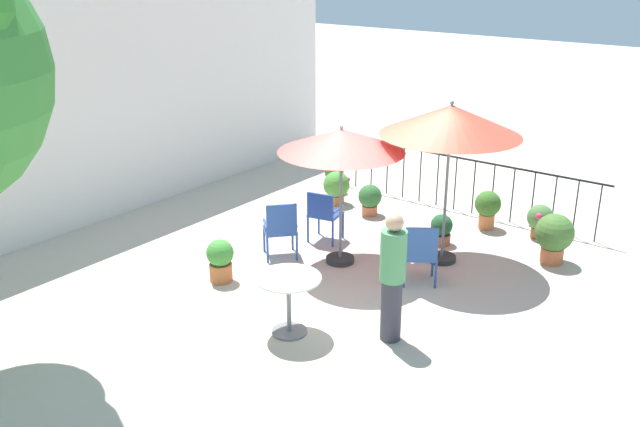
# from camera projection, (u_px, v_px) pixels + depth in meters

# --- Properties ---
(ground_plane) EXTENTS (60.00, 60.00, 0.00)m
(ground_plane) POSITION_uv_depth(u_px,v_px,m) (342.00, 276.00, 10.40)
(ground_plane) COLOR beige
(villa_facade) EXTENTS (11.09, 0.30, 3.91)m
(villa_facade) POSITION_uv_depth(u_px,v_px,m) (120.00, 105.00, 12.47)
(villa_facade) COLOR silver
(villa_facade) RESTS_ON ground
(terrace_railing) EXTENTS (0.03, 5.54, 1.01)m
(terrace_railing) POSITION_uv_depth(u_px,v_px,m) (456.00, 174.00, 12.84)
(terrace_railing) COLOR black
(terrace_railing) RESTS_ON ground
(patio_umbrella_0) EXTENTS (2.08, 2.08, 2.52)m
(patio_umbrella_0) POSITION_uv_depth(u_px,v_px,m) (451.00, 121.00, 10.13)
(patio_umbrella_0) COLOR #2D2D2D
(patio_umbrella_0) RESTS_ON ground
(patio_umbrella_1) EXTENTS (1.89, 1.89, 2.17)m
(patio_umbrella_1) POSITION_uv_depth(u_px,v_px,m) (341.00, 142.00, 10.19)
(patio_umbrella_1) COLOR #2D2D2D
(patio_umbrella_1) RESTS_ON ground
(cafe_table_0) EXTENTS (0.82, 0.82, 0.78)m
(cafe_table_0) POSITION_uv_depth(u_px,v_px,m) (289.00, 294.00, 8.67)
(cafe_table_0) COLOR white
(cafe_table_0) RESTS_ON ground
(patio_chair_0) EXTENTS (0.53, 0.56, 0.88)m
(patio_chair_0) POSITION_uv_depth(u_px,v_px,m) (324.00, 212.00, 11.43)
(patio_chair_0) COLOR #26479E
(patio_chair_0) RESTS_ON ground
(patio_chair_1) EXTENTS (0.68, 0.68, 0.94)m
(patio_chair_1) POSITION_uv_depth(u_px,v_px,m) (281.00, 227.00, 10.81)
(patio_chair_1) COLOR #294F9F
(patio_chair_1) RESTS_ON ground
(patio_chair_2) EXTENTS (0.63, 0.64, 0.92)m
(patio_chair_2) POSITION_uv_depth(u_px,v_px,m) (420.00, 251.00, 9.96)
(patio_chair_2) COLOR #294E91
(patio_chair_2) RESTS_ON ground
(potted_plant_0) EXTENTS (0.43, 0.43, 0.57)m
(potted_plant_0) POSITION_uv_depth(u_px,v_px,m) (370.00, 198.00, 12.68)
(potted_plant_0) COLOR #C26742
(potted_plant_0) RESTS_ON ground
(potted_plant_1) EXTENTS (0.36, 0.36, 0.51)m
(potted_plant_1) POSITION_uv_depth(u_px,v_px,m) (441.00, 229.00, 11.44)
(potted_plant_1) COLOR #9C543B
(potted_plant_1) RESTS_ON ground
(potted_plant_2) EXTENTS (0.59, 0.59, 0.79)m
(potted_plant_2) POSITION_uv_depth(u_px,v_px,m) (554.00, 236.00, 10.69)
(potted_plant_2) COLOR #BA633B
(potted_plant_2) RESTS_ON ground
(potted_plant_3) EXTENTS (0.45, 0.45, 0.68)m
(potted_plant_3) POSITION_uv_depth(u_px,v_px,m) (488.00, 207.00, 12.04)
(potted_plant_3) COLOR #C17244
(potted_plant_3) RESTS_ON ground
(potted_plant_4) EXTENTS (0.40, 0.40, 0.64)m
(potted_plant_4) POSITION_uv_depth(u_px,v_px,m) (220.00, 259.00, 10.13)
(potted_plant_4) COLOR #B86536
(potted_plant_4) RESTS_ON ground
(potted_plant_5) EXTENTS (0.52, 0.50, 0.64)m
(potted_plant_5) POSITION_uv_depth(u_px,v_px,m) (337.00, 186.00, 13.22)
(potted_plant_5) COLOR #C06F3D
(potted_plant_5) RESTS_ON ground
(potted_plant_6) EXTENTS (0.46, 0.43, 0.58)m
(potted_plant_6) POSITION_uv_depth(u_px,v_px,m) (540.00, 219.00, 11.68)
(potted_plant_6) COLOR brown
(potted_plant_6) RESTS_ON ground
(potted_plant_7) EXTENTS (0.38, 0.38, 0.61)m
(potted_plant_7) POSITION_uv_depth(u_px,v_px,m) (334.00, 175.00, 13.89)
(potted_plant_7) COLOR #A7492A
(potted_plant_7) RESTS_ON ground
(standing_person) EXTENTS (0.36, 0.36, 1.67)m
(standing_person) POSITION_uv_depth(u_px,v_px,m) (392.00, 276.00, 8.43)
(standing_person) COLOR #33333D
(standing_person) RESTS_ON ground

